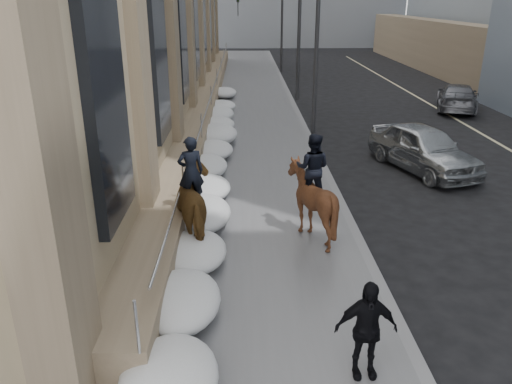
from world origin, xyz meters
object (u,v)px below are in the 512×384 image
Objects in this scene: mounted_horse_right at (311,196)px; car_silver at (423,148)px; mounted_horse_left at (199,203)px; pedestrian at (366,329)px; car_grey at (457,97)px.

mounted_horse_right is 7.13m from car_silver.
mounted_horse_left is 1.01× the size of mounted_horse_right.
mounted_horse_left is at bearing 121.04° from pedestrian.
pedestrian reaches higher than car_grey.
mounted_horse_left reaches higher than pedestrian.
mounted_horse_left reaches higher than mounted_horse_right.
mounted_horse_left is 2.75m from mounted_horse_right.
car_grey is at bearing -146.79° from mounted_horse_left.
car_silver is at bearing -114.28° from mounted_horse_right.
mounted_horse_right is 0.55× the size of car_silver.
mounted_horse_right is (2.74, 0.27, 0.04)m from mounted_horse_left.
pedestrian is 22.57m from car_grey.
car_grey is (5.27, 10.02, -0.10)m from car_silver.
pedestrian is (2.96, -4.71, -0.19)m from mounted_horse_left.
mounted_horse_left is 0.54× the size of car_grey.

